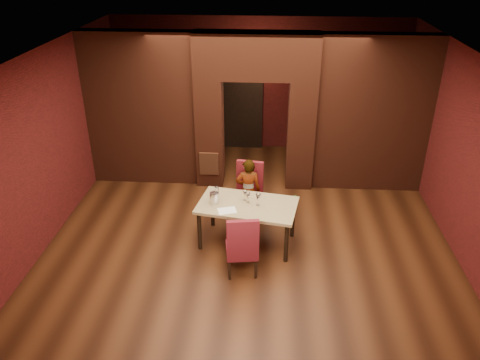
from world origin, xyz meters
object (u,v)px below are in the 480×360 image
Objects in this scene: dining_table at (247,223)px; person_seated at (248,191)px; chair_far at (248,193)px; wine_glass_c at (258,199)px; water_bottle at (217,193)px; chair_near at (242,243)px; wine_glass_a at (245,195)px; wine_bucket at (214,198)px; wine_glass_b at (248,198)px; potted_plant at (286,204)px.

dining_table is 1.31× the size of person_seated.
person_seated is (0.01, -0.05, 0.08)m from chair_far.
water_bottle is (-0.71, 0.10, 0.03)m from wine_glass_c.
chair_near is at bearing 86.98° from person_seated.
water_bottle is (-0.50, -0.65, 0.28)m from person_seated.
chair_far is (-0.04, 0.78, 0.17)m from dining_table.
chair_far reaches higher than wine_glass_a.
chair_far reaches higher than wine_bucket.
chair_far reaches higher than wine_glass_c.
wine_bucket is (-0.52, -0.78, 0.32)m from chair_far.
person_seated is at bearing 87.95° from wine_glass_a.
person_seated reaches higher than chair_far.
wine_glass_c is (0.18, -0.02, 0.50)m from dining_table.
water_bottle is at bearing -116.29° from chair_far.
wine_glass_a is 0.99× the size of wine_glass_b.
chair_near is at bearing -89.67° from wine_glass_a.
wine_glass_b is 0.57m from wine_bucket.
chair_near is 0.99m from wine_glass_a.
wine_glass_c is at bearing -0.99° from wine_bucket.
chair_near is 1.99m from potted_plant.
wine_glass_a is 0.65× the size of water_bottle.
chair_near is 1.01m from wine_bucket.
wine_glass_a is 0.93× the size of wine_bucket.
person_seated is at bearing -158.23° from potted_plant.
potted_plant is (0.72, 0.29, -0.42)m from person_seated.
wine_glass_b is at bearing -2.39° from water_bottle.
dining_table is 1.25m from potted_plant.
wine_glass_a is at bearing -129.68° from potted_plant.
wine_bucket reaches higher than potted_plant.
water_bottle reaches higher than dining_table.
wine_bucket is (-0.56, -0.00, 0.49)m from dining_table.
chair_far is 1.58m from chair_near.
wine_glass_a is (-0.05, 0.13, 0.48)m from dining_table.
potted_plant is (0.73, 0.24, -0.35)m from chair_far.
person_seated is 0.65m from wine_glass_a.
wine_glass_a is at bearing 14.70° from wine_bucket.
wine_bucket is 0.47× the size of potted_plant.
chair_near is at bearing -105.90° from wine_glass_c.
person_seated is at bearing 101.84° from dining_table.
wine_bucket is at bearing -114.98° from chair_far.
wine_glass_a is 0.53m from wine_bucket.
wine_glass_a is 0.09m from wine_glass_b.
dining_table is 8.36× the size of wine_bucket.
chair_near is 1.07m from water_bottle.
dining_table is at bearing 175.14° from wine_glass_c.
chair_near is at bearing -57.02° from wine_bucket.
wine_bucket is at bearing -165.30° from wine_glass_a.
person_seated is 5.72× the size of wine_glass_c.
wine_glass_c reaches higher than wine_bucket.
chair_far is 5.04× the size of wine_glass_c.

